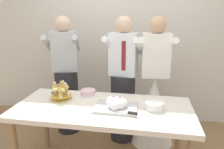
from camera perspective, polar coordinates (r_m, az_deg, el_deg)
name	(u,v)px	position (r m, az deg, el deg)	size (l,w,h in m)	color
rear_wall	(122,29)	(3.43, 2.56, 12.01)	(5.20, 0.10, 2.90)	beige
dessert_table	(103,113)	(2.24, -2.46, -10.23)	(1.80, 0.80, 0.78)	silver
cupcake_stand	(61,92)	(2.42, -13.46, -4.57)	(0.23, 0.23, 0.21)	gold
main_cake_tray	(116,104)	(2.14, 1.07, -7.94)	(0.43, 0.32, 0.12)	silver
plate_stack	(154,106)	(2.17, 11.19, -8.12)	(0.18, 0.18, 0.08)	white
round_cake	(88,93)	(2.50, -6.38, -4.88)	(0.24, 0.24, 0.06)	white
person_groom	(123,88)	(2.82, 2.93, -3.48)	(0.52, 0.55, 1.66)	#232328
person_bride	(153,101)	(2.87, 10.94, -7.00)	(0.56, 0.56, 1.66)	white
person_guest	(66,82)	(3.10, -12.07, -2.06)	(0.57, 0.59, 1.66)	#232328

